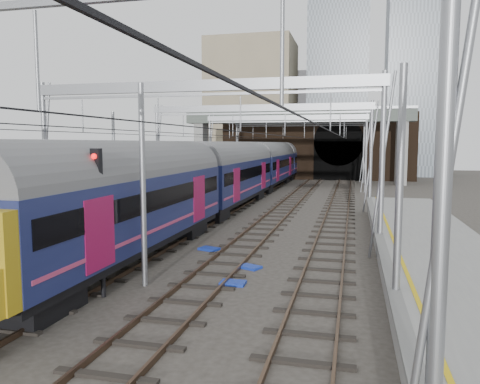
# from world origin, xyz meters

# --- Properties ---
(ground) EXTENTS (160.00, 160.00, 0.00)m
(ground) POSITION_xyz_m (0.00, 0.00, 0.00)
(ground) COLOR #38332D
(ground) RESTS_ON ground
(tracks) EXTENTS (14.40, 80.00, 0.22)m
(tracks) POSITION_xyz_m (0.00, 15.00, 0.02)
(tracks) COLOR #4C3828
(tracks) RESTS_ON ground
(overhead_line) EXTENTS (16.80, 80.00, 8.00)m
(overhead_line) POSITION_xyz_m (0.00, 21.49, 6.57)
(overhead_line) COLOR gray
(overhead_line) RESTS_ON ground
(retaining_wall) EXTENTS (28.00, 2.75, 9.00)m
(retaining_wall) POSITION_xyz_m (1.40, 51.93, 4.33)
(retaining_wall) COLOR black
(retaining_wall) RESTS_ON ground
(overbridge) EXTENTS (28.00, 3.00, 9.25)m
(overbridge) POSITION_xyz_m (0.00, 46.00, 7.27)
(overbridge) COLOR gray
(overbridge) RESTS_ON ground
(city_skyline) EXTENTS (37.50, 27.50, 60.00)m
(city_skyline) POSITION_xyz_m (2.73, 70.48, 17.09)
(city_skyline) COLOR tan
(city_skyline) RESTS_ON ground
(train_main) EXTENTS (3.00, 69.29, 5.09)m
(train_main) POSITION_xyz_m (-2.00, 30.64, 2.61)
(train_main) COLOR black
(train_main) RESTS_ON ground
(train_second) EXTENTS (2.94, 33.96, 5.01)m
(train_second) POSITION_xyz_m (-6.00, 29.05, 2.57)
(train_second) COLOR black
(train_second) RESTS_ON ground
(signal_near_centre) EXTENTS (0.37, 0.47, 4.82)m
(signal_near_centre) POSITION_xyz_m (-0.78, 0.49, 3.04)
(signal_near_centre) COLOR black
(signal_near_centre) RESTS_ON ground
(equip_cover_a) EXTENTS (0.88, 0.62, 0.10)m
(equip_cover_a) POSITION_xyz_m (2.97, 2.86, 0.05)
(equip_cover_a) COLOR #1632AC
(equip_cover_a) RESTS_ON ground
(equip_cover_b) EXTENTS (1.05, 0.89, 0.10)m
(equip_cover_b) POSITION_xyz_m (0.54, 7.78, 0.05)
(equip_cover_b) COLOR #1632AC
(equip_cover_b) RESTS_ON ground
(equip_cover_c) EXTENTS (0.99, 0.86, 0.10)m
(equip_cover_c) POSITION_xyz_m (3.10, 5.10, 0.05)
(equip_cover_c) COLOR #1632AC
(equip_cover_c) RESTS_ON ground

